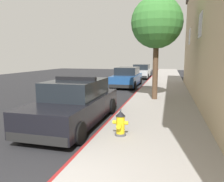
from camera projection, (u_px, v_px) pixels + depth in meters
The scene contains 8 objects.
ground_plane at pixel (66, 96), 13.99m from camera, with size 32.28×60.00×0.20m, color #232326.
sidewalk_pavement at pixel (162, 97), 12.45m from camera, with size 3.21×60.00×0.17m, color gray.
curb_painted_edge at pixel (134, 96), 12.87m from camera, with size 0.08×60.00×0.17m, color maroon.
police_cruiser at pixel (76, 103), 7.72m from camera, with size 1.94×4.84×1.68m.
parked_car_silver_ahead at pixel (127, 77), 17.68m from camera, with size 1.94×4.84×1.56m.
parked_car_dark_far at pixel (142, 71), 25.05m from camera, with size 1.94×4.84×1.56m.
fire_hydrant at pixel (120, 123), 6.13m from camera, with size 0.44×0.40×0.76m.
street_tree at pixel (157, 23), 10.99m from camera, with size 2.60×2.60×5.22m.
Camera 1 is at (1.95, -2.58, 2.35)m, focal length 35.01 mm.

